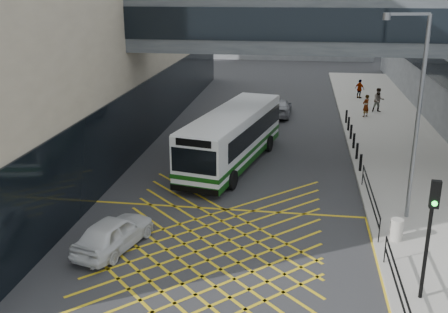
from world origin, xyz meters
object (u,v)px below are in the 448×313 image
at_px(pedestrian_c, 360,89).
at_px(street_lamp, 415,107).
at_px(car_dark, 260,118).
at_px(traffic_light, 431,223).
at_px(pedestrian_a, 366,106).
at_px(litter_bin, 396,230).
at_px(bus, 233,136).
at_px(car_white, 114,233).
at_px(car_silver, 279,107).
at_px(pedestrian_b, 378,100).

bearing_deg(pedestrian_c, street_lamp, 130.82).
relative_size(car_dark, traffic_light, 1.22).
bearing_deg(street_lamp, car_dark, 105.72).
xyz_separation_m(traffic_light, pedestrian_a, (0.81, 23.68, -1.76)).
bearing_deg(pedestrian_a, litter_bin, 44.91).
xyz_separation_m(bus, pedestrian_a, (8.22, 11.45, -0.61)).
distance_m(car_dark, street_lamp, 15.84).
distance_m(car_white, pedestrian_c, 30.48).
bearing_deg(car_silver, car_white, 78.46).
distance_m(car_silver, traffic_light, 24.43).
xyz_separation_m(car_silver, traffic_light, (5.45, -23.72, 2.06)).
bearing_deg(car_dark, street_lamp, 113.18).
height_order(car_white, car_silver, car_silver).
height_order(litter_bin, pedestrian_c, pedestrian_c).
relative_size(bus, car_dark, 2.25).
bearing_deg(car_silver, pedestrian_b, -165.90).
bearing_deg(car_dark, bus, 79.40).
xyz_separation_m(street_lamp, pedestrian_a, (0.33, 17.53, -3.87)).
xyz_separation_m(street_lamp, pedestrian_b, (1.42, 19.19, -3.78)).
xyz_separation_m(bus, traffic_light, (7.41, -12.24, 1.14)).
bearing_deg(car_white, car_dark, -87.49).
bearing_deg(pedestrian_b, car_silver, -177.44).
distance_m(litter_bin, pedestrian_c, 26.32).
bearing_deg(traffic_light, pedestrian_b, 90.94).
bearing_deg(pedestrian_b, street_lamp, -104.12).
relative_size(car_dark, car_silver, 1.13).
height_order(pedestrian_a, pedestrian_b, pedestrian_b).
bearing_deg(pedestrian_c, litter_bin, 129.60).
bearing_deg(bus, car_dark, 95.70).
relative_size(bus, pedestrian_c, 6.81).
height_order(car_silver, pedestrian_b, pedestrian_b).
relative_size(car_dark, litter_bin, 5.71).
height_order(street_lamp, litter_bin, street_lamp).
bearing_deg(pedestrian_c, car_silver, 87.45).
bearing_deg(car_white, car_silver, -88.10).
bearing_deg(car_dark, litter_bin, 107.96).
bearing_deg(bus, pedestrian_c, 76.98).
bearing_deg(car_dark, pedestrian_c, -130.06).
relative_size(car_dark, pedestrian_b, 2.66).
distance_m(car_dark, pedestrian_b, 10.18).
distance_m(bus, car_white, 10.70).
distance_m(car_dark, litter_bin, 17.03).
relative_size(litter_bin, pedestrian_b, 0.47).
relative_size(bus, litter_bin, 12.85).
distance_m(traffic_light, pedestrian_a, 23.76).
distance_m(bus, pedestrian_b, 16.09).
height_order(street_lamp, pedestrian_b, street_lamp).
bearing_deg(street_lamp, car_white, -171.31).
xyz_separation_m(street_lamp, pedestrian_c, (0.52, 24.10, -3.89)).
relative_size(car_white, litter_bin, 4.84).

